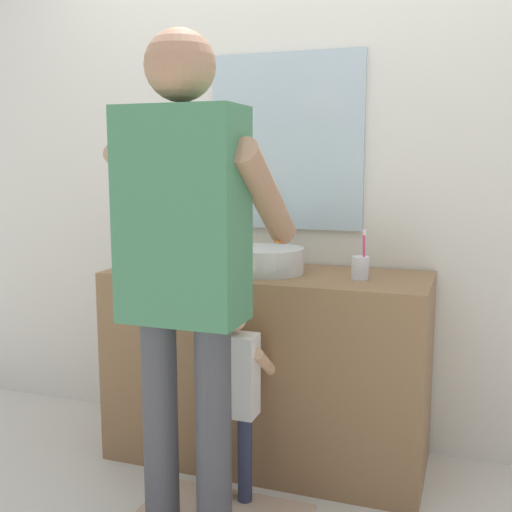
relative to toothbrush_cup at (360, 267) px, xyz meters
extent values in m
plane|color=silver|center=(-0.41, -0.27, -0.91)|extent=(14.00, 14.00, 0.00)
cube|color=silver|center=(-0.41, 0.35, 0.44)|extent=(4.40, 0.08, 2.70)
cube|color=silver|center=(-0.41, 0.30, 0.52)|extent=(0.73, 0.02, 0.81)
cube|color=olive|center=(-0.41, 0.03, -0.48)|extent=(1.40, 0.54, 0.86)
cylinder|color=silver|center=(-0.41, 0.01, 0.00)|extent=(0.33, 0.33, 0.11)
cylinder|color=#B1B1AD|center=(-0.41, 0.01, 0.01)|extent=(0.27, 0.27, 0.09)
cylinder|color=#B7BABF|center=(-0.41, 0.23, 0.04)|extent=(0.03, 0.03, 0.18)
cylinder|color=#B7BABF|center=(-0.41, 0.17, 0.12)|extent=(0.02, 0.12, 0.02)
cylinder|color=#B7BABF|center=(-0.48, 0.23, -0.03)|extent=(0.04, 0.04, 0.05)
cylinder|color=#B7BABF|center=(-0.34, 0.23, -0.03)|extent=(0.04, 0.04, 0.05)
cylinder|color=silver|center=(0.00, 0.00, 0.00)|extent=(0.07, 0.07, 0.09)
cylinder|color=#E5387F|center=(0.01, 0.00, 0.05)|extent=(0.01, 0.02, 0.17)
cube|color=white|center=(0.01, 0.00, 0.14)|extent=(0.01, 0.02, 0.02)
cylinder|color=gold|center=(-0.80, 0.03, 0.01)|extent=(0.06, 0.06, 0.13)
cylinder|color=#2D2D2D|center=(-0.80, 0.03, 0.10)|extent=(0.02, 0.02, 0.04)
cylinder|color=#2D334C|center=(-0.46, -0.38, -0.73)|extent=(0.06, 0.06, 0.37)
cylinder|color=#2D334C|center=(-0.37, -0.38, -0.73)|extent=(0.06, 0.06, 0.37)
cube|color=white|center=(-0.41, -0.38, -0.38)|extent=(0.18, 0.10, 0.32)
sphere|color=#D8A884|center=(-0.41, -0.38, -0.16)|extent=(0.10, 0.10, 0.10)
cylinder|color=#D8A884|center=(-0.51, -0.29, -0.35)|extent=(0.05, 0.22, 0.18)
cylinder|color=#D8A884|center=(-0.31, -0.29, -0.35)|extent=(0.05, 0.22, 0.18)
cylinder|color=#47474C|center=(-0.57, -0.67, -0.51)|extent=(0.12, 0.12, 0.81)
cylinder|color=#47474C|center=(-0.37, -0.67, -0.51)|extent=(0.12, 0.12, 0.81)
cube|color=#427F56|center=(-0.47, -0.67, 0.25)|extent=(0.41, 0.23, 0.71)
sphere|color=#A87A5B|center=(-0.47, -0.67, 0.73)|extent=(0.23, 0.23, 0.23)
cylinder|color=#A87A5B|center=(-0.69, -0.48, 0.31)|extent=(0.10, 0.49, 0.38)
cylinder|color=#A87A5B|center=(-0.25, -0.48, 0.31)|extent=(0.10, 0.49, 0.38)
cylinder|color=orange|center=(-0.25, -0.30, 0.13)|extent=(0.01, 0.14, 0.03)
cube|color=white|center=(-0.25, -0.22, 0.14)|extent=(0.01, 0.02, 0.02)
camera|label=1|loc=(0.43, -2.49, 0.43)|focal=43.43mm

